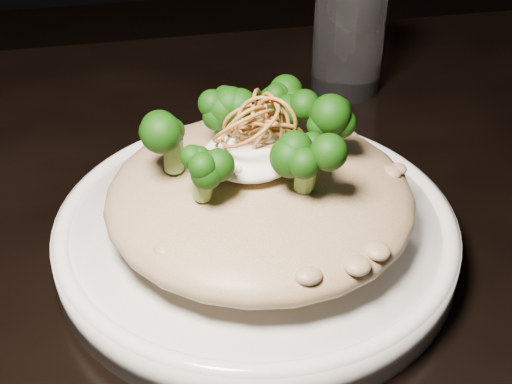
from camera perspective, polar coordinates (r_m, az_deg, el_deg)
table at (r=0.61m, az=8.13°, el=-9.42°), size 1.10×0.80×0.75m
plate at (r=0.53m, az=0.00°, el=-3.50°), size 0.29×0.29×0.03m
risotto at (r=0.50m, az=0.31°, el=-0.33°), size 0.22×0.22×0.05m
broccoli at (r=0.48m, az=-0.62°, el=4.66°), size 0.12×0.12×0.04m
cheese at (r=0.48m, az=-0.50°, el=3.01°), size 0.06×0.06×0.02m
shallots at (r=0.47m, az=0.09°, el=6.40°), size 0.06×0.06×0.04m
drinking_glass at (r=0.73m, az=7.43°, el=12.57°), size 0.08×0.08×0.12m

